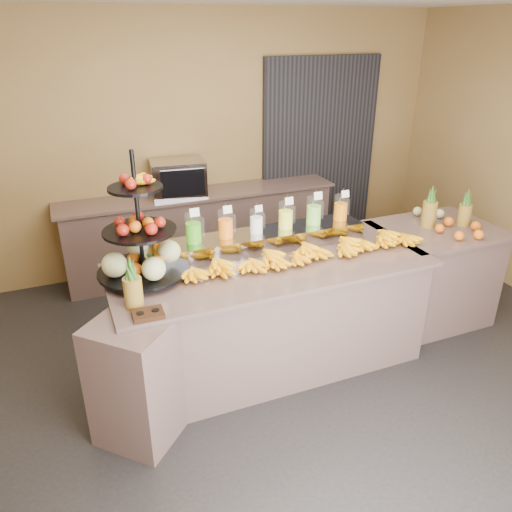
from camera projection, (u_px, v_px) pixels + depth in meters
ground at (285, 382)px, 4.00m from camera, size 6.00×6.00×0.00m
room_envelope at (270, 127)px, 3.94m from camera, size 6.04×5.02×2.82m
buffet_counter at (260, 320)px, 3.98m from camera, size 2.75×1.25×0.93m
right_counter at (430, 273)px, 4.73m from camera, size 1.08×0.88×0.93m
back_ledge at (202, 231)px, 5.69m from camera, size 3.10×0.55×0.93m
pitcher_tray at (256, 241)px, 4.06m from camera, size 1.85×0.30×0.15m
juice_pitcher_orange_a at (160, 237)px, 3.72m from camera, size 0.11×0.11×0.26m
juice_pitcher_green at (193, 230)px, 3.81m from camera, size 0.13×0.13×0.31m
juice_pitcher_orange_b at (226, 226)px, 3.90m from camera, size 0.12×0.12×0.29m
juice_pitcher_milk at (256, 223)px, 3.99m from camera, size 0.11×0.11×0.26m
juice_pitcher_lemon at (286, 217)px, 4.08m from camera, size 0.12×0.13×0.29m
juice_pitcher_lime at (314, 212)px, 4.17m from camera, size 0.13×0.13×0.31m
juice_pitcher_orange_c at (341, 209)px, 4.26m from camera, size 0.12×0.12×0.29m
banana_heap at (307, 250)px, 3.92m from camera, size 2.05×0.19×0.17m
fruit_stand at (148, 246)px, 3.57m from camera, size 0.78×0.78×0.93m
condiment_caddy at (148, 314)px, 3.15m from camera, size 0.20×0.15×0.03m
pineapple_left_a at (133, 289)px, 3.21m from camera, size 0.12×0.12×0.37m
pineapple_left_b at (150, 242)px, 3.87m from camera, size 0.12×0.12×0.39m
right_fruit_pile at (452, 222)px, 4.47m from camera, size 0.45×0.43×0.24m
oven_warmer at (178, 178)px, 5.34m from camera, size 0.61×0.46×0.38m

